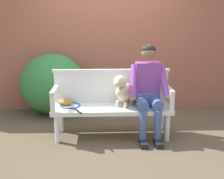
# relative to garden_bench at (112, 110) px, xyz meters

# --- Properties ---
(ground_plane) EXTENTS (40.00, 40.00, 0.00)m
(ground_plane) POSITION_rel_garden_bench_xyz_m (0.00, 0.00, -0.39)
(ground_plane) COLOR brown
(brick_garden_fence) EXTENTS (8.00, 0.30, 2.76)m
(brick_garden_fence) POSITION_rel_garden_bench_xyz_m (0.00, 1.50, 0.99)
(brick_garden_fence) COLOR #9E5642
(brick_garden_fence) RESTS_ON ground
(hedge_bush_mid_right) EXTENTS (1.16, 1.01, 1.08)m
(hedge_bush_mid_right) POSITION_rel_garden_bench_xyz_m (-1.01, 1.09, 0.16)
(hedge_bush_mid_right) COLOR #337538
(hedge_bush_mid_right) RESTS_ON ground
(hedge_bush_far_left) EXTENTS (0.80, 0.61, 0.81)m
(hedge_bush_far_left) POSITION_rel_garden_bench_xyz_m (-0.52, 1.16, 0.02)
(hedge_bush_far_left) COLOR #194C1E
(hedge_bush_far_left) RESTS_ON ground
(garden_bench) EXTENTS (1.68, 0.52, 0.44)m
(garden_bench) POSITION_rel_garden_bench_xyz_m (0.00, 0.00, 0.00)
(garden_bench) COLOR white
(garden_bench) RESTS_ON ground
(bench_backrest) EXTENTS (1.72, 0.06, 0.50)m
(bench_backrest) POSITION_rel_garden_bench_xyz_m (0.00, 0.23, 0.31)
(bench_backrest) COLOR white
(bench_backrest) RESTS_ON garden_bench
(bench_armrest_left_end) EXTENTS (0.06, 0.52, 0.28)m
(bench_armrest_left_end) POSITION_rel_garden_bench_xyz_m (-0.80, -0.09, 0.26)
(bench_armrest_left_end) COLOR white
(bench_armrest_left_end) RESTS_ON garden_bench
(bench_armrest_right_end) EXTENTS (0.06, 0.52, 0.28)m
(bench_armrest_right_end) POSITION_rel_garden_bench_xyz_m (0.80, -0.09, 0.26)
(bench_armrest_right_end) COLOR white
(bench_armrest_right_end) RESTS_ON garden_bench
(person_seated) EXTENTS (0.56, 0.66, 1.31)m
(person_seated) POSITION_rel_garden_bench_xyz_m (0.51, -0.02, 0.33)
(person_seated) COLOR black
(person_seated) RESTS_ON ground
(dog_on_bench) EXTENTS (0.36, 0.45, 0.47)m
(dog_on_bench) POSITION_rel_garden_bench_xyz_m (0.16, -0.00, 0.29)
(dog_on_bench) COLOR beige
(dog_on_bench) RESTS_ON garden_bench
(tennis_racket) EXTENTS (0.39, 0.57, 0.03)m
(tennis_racket) POSITION_rel_garden_bench_xyz_m (-0.58, 0.02, 0.07)
(tennis_racket) COLOR blue
(tennis_racket) RESTS_ON garden_bench
(baseball_glove) EXTENTS (0.24, 0.19, 0.09)m
(baseball_glove) POSITION_rel_garden_bench_xyz_m (-0.67, 0.09, 0.10)
(baseball_glove) COLOR #9E6B2D
(baseball_glove) RESTS_ON garden_bench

